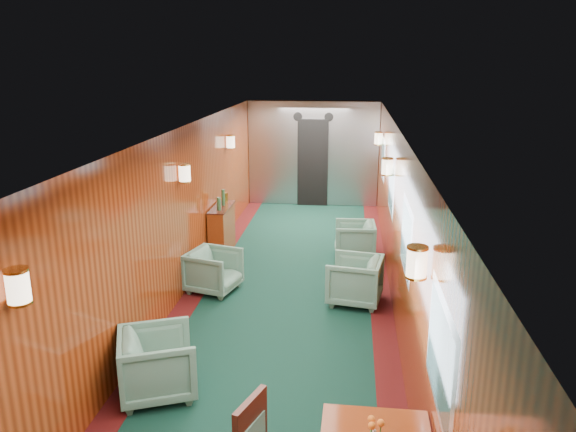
{
  "coord_description": "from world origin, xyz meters",
  "views": [
    {
      "loc": [
        0.87,
        -6.87,
        3.33
      ],
      "look_at": [
        0.0,
        0.79,
        1.15
      ],
      "focal_mm": 35.0,
      "sensor_mm": 36.0,
      "label": 1
    }
  ],
  "objects_px": {
    "armchair_left_far": "(214,271)",
    "armchair_left_near": "(158,364)",
    "credenza": "(222,229)",
    "armchair_right_far": "(355,240)",
    "armchair_right_near": "(355,280)"
  },
  "relations": [
    {
      "from": "armchair_left_near",
      "to": "credenza",
      "type": "bearing_deg",
      "value": -17.56
    },
    {
      "from": "credenza",
      "to": "armchair_left_far",
      "type": "height_order",
      "value": "credenza"
    },
    {
      "from": "armchair_left_near",
      "to": "armchair_left_far",
      "type": "relative_size",
      "value": 1.09
    },
    {
      "from": "armchair_left_near",
      "to": "armchair_right_near",
      "type": "xyz_separation_m",
      "value": [
        1.99,
        2.48,
        -0.01
      ]
    },
    {
      "from": "armchair_left_far",
      "to": "armchair_left_near",
      "type": "bearing_deg",
      "value": -163.23
    },
    {
      "from": "armchair_left_near",
      "to": "armchair_right_far",
      "type": "bearing_deg",
      "value": -46.39
    },
    {
      "from": "armchair_left_near",
      "to": "armchair_right_near",
      "type": "relative_size",
      "value": 1.03
    },
    {
      "from": "armchair_left_far",
      "to": "credenza",
      "type": "bearing_deg",
      "value": 24.1
    },
    {
      "from": "credenza",
      "to": "armchair_left_far",
      "type": "bearing_deg",
      "value": -81.22
    },
    {
      "from": "credenza",
      "to": "armchair_right_near",
      "type": "height_order",
      "value": "credenza"
    },
    {
      "from": "armchair_left_near",
      "to": "armchair_right_far",
      "type": "xyz_separation_m",
      "value": [
        1.99,
        4.36,
        -0.03
      ]
    },
    {
      "from": "armchair_left_far",
      "to": "armchair_right_near",
      "type": "height_order",
      "value": "armchair_right_near"
    },
    {
      "from": "credenza",
      "to": "armchair_left_near",
      "type": "height_order",
      "value": "credenza"
    },
    {
      "from": "armchair_left_far",
      "to": "armchair_right_far",
      "type": "xyz_separation_m",
      "value": [
        2.06,
        1.71,
        -0.0
      ]
    },
    {
      "from": "armchair_left_far",
      "to": "armchair_right_far",
      "type": "height_order",
      "value": "armchair_left_far"
    }
  ]
}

